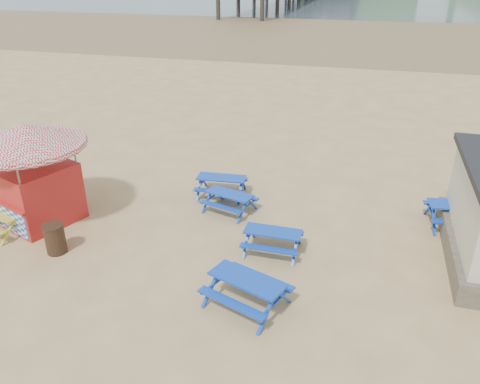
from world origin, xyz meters
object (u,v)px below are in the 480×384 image
(ice_cream_kiosk, at_px, (30,162))
(picnic_table_yellow, at_px, (3,222))
(picnic_table_blue_b, at_px, (221,186))
(picnic_table_blue_a, at_px, (230,202))
(litter_bin, at_px, (55,238))

(ice_cream_kiosk, bearing_deg, picnic_table_yellow, -105.61)
(picnic_table_blue_b, xyz_separation_m, picnic_table_yellow, (-6.32, -4.66, -0.03))
(picnic_table_blue_a, relative_size, litter_bin, 2.10)
(picnic_table_yellow, bearing_deg, litter_bin, 0.35)
(picnic_table_blue_a, distance_m, ice_cream_kiosk, 6.99)
(picnic_table_blue_a, xyz_separation_m, picnic_table_blue_b, (-0.69, 1.18, 0.03))
(litter_bin, bearing_deg, ice_cream_kiosk, 137.34)
(picnic_table_blue_a, relative_size, picnic_table_blue_b, 1.03)
(picnic_table_yellow, relative_size, litter_bin, 2.07)
(picnic_table_blue_b, height_order, litter_bin, litter_bin)
(ice_cream_kiosk, height_order, litter_bin, ice_cream_kiosk)
(picnic_table_blue_b, height_order, picnic_table_yellow, picnic_table_blue_b)
(picnic_table_yellow, bearing_deg, picnic_table_blue_a, 40.79)
(picnic_table_blue_b, distance_m, litter_bin, 6.51)
(picnic_table_blue_b, bearing_deg, litter_bin, -130.61)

